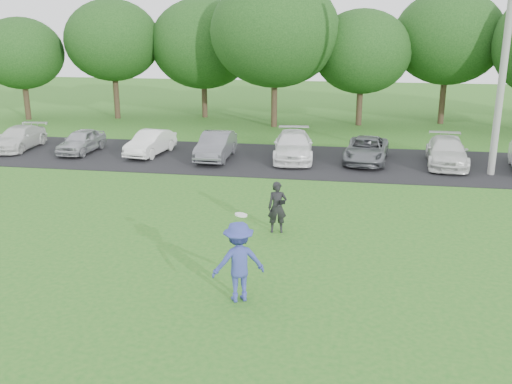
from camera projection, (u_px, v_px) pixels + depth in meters
The scene contains 7 objects.
ground at pixel (231, 286), 13.48m from camera, with size 100.00×100.00×0.00m, color #23671D.
parking_lot at pixel (291, 160), 25.76m from camera, with size 32.00×6.50×0.03m, color black.
utility_pole at pixel (506, 45), 21.87m from camera, with size 0.28×0.28×10.34m, color gray.
frisbee_player at pixel (239, 262), 12.57m from camera, with size 1.37×1.12×2.12m.
camera_bystander at pixel (277, 207), 16.76m from camera, with size 0.61×0.47×1.54m.
parked_cars at pixel (316, 148), 25.43m from camera, with size 28.72×4.67×1.23m.
tree_row at pixel (337, 42), 33.34m from camera, with size 42.39×9.85×8.64m.
Camera 1 is at (2.65, -12.01, 5.98)m, focal length 40.00 mm.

